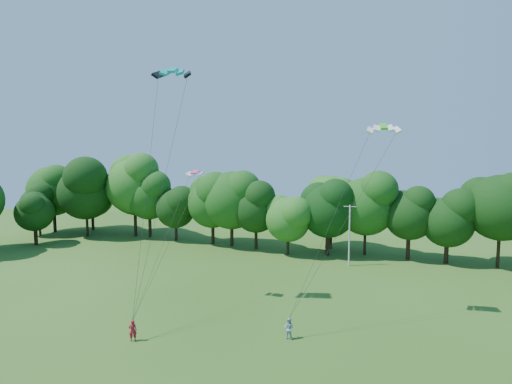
% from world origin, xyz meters
% --- Properties ---
extents(utility_pole, '(1.49, 0.24, 7.44)m').
position_xyz_m(utility_pole, '(5.04, 30.53, 3.85)').
color(utility_pole, beige).
rests_on(utility_pole, ground).
extents(kite_flyer_left, '(0.69, 0.65, 1.58)m').
position_xyz_m(kite_flyer_left, '(-7.16, 5.27, 0.79)').
color(kite_flyer_left, '#A61528').
rests_on(kite_flyer_left, ground).
extents(kite_flyer_right, '(0.82, 0.66, 1.57)m').
position_xyz_m(kite_flyer_right, '(3.37, 9.58, 0.79)').
color(kite_flyer_right, '#8EABC6').
rests_on(kite_flyer_right, ground).
extents(kite_teal, '(3.47, 2.28, 0.75)m').
position_xyz_m(kite_teal, '(-8.12, 12.91, 20.76)').
color(kite_teal, '#05A09F').
rests_on(kite_teal, ground).
extents(kite_green, '(2.74, 1.56, 0.62)m').
position_xyz_m(kite_green, '(9.25, 16.28, 15.75)').
color(kite_green, '#3DC91E').
rests_on(kite_green, ground).
extents(kite_pink, '(1.68, 0.84, 0.35)m').
position_xyz_m(kite_pink, '(-6.90, 14.39, 11.89)').
color(kite_pink, '#FF468D').
rests_on(kite_pink, ground).
extents(tree_back_west, '(8.75, 8.75, 12.73)m').
position_xyz_m(tree_back_west, '(-31.90, 38.46, 7.95)').
color(tree_back_west, '#321E14').
rests_on(tree_back_west, ground).
extents(tree_back_center, '(7.91, 7.91, 11.50)m').
position_xyz_m(tree_back_center, '(1.68, 34.73, 7.18)').
color(tree_back_center, '#2E2312').
rests_on(tree_back_center, ground).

